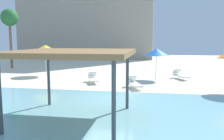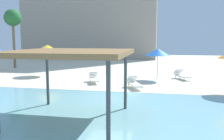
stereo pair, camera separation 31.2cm
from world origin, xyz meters
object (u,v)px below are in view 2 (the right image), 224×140
object	(u,v)px
lounge_chair_2	(94,78)
lounge_chair_1	(134,83)
shade_pavilion	(70,55)
lounge_chair_4	(181,75)
palm_tree_0	(13,19)
beach_umbrella_blue_2	(158,52)
beach_umbrella_yellow_0	(47,48)

from	to	relation	value
lounge_chair_2	lounge_chair_1	bearing A→B (deg)	44.52
shade_pavilion	lounge_chair_4	bearing A→B (deg)	65.45
palm_tree_0	shade_pavilion	bearing A→B (deg)	-51.62
beach_umbrella_blue_2	lounge_chair_4	bearing A→B (deg)	16.84
shade_pavilion	lounge_chair_4	world-z (taller)	shade_pavilion
shade_pavilion	beach_umbrella_blue_2	world-z (taller)	shade_pavilion
shade_pavilion	lounge_chair_2	size ratio (longest dim) A/B	2.27
beach_umbrella_yellow_0	lounge_chair_1	xyz separation A→B (m)	(8.30, -4.48, -2.10)
lounge_chair_1	beach_umbrella_yellow_0	bearing A→B (deg)	-140.24
beach_umbrella_blue_2	lounge_chair_2	size ratio (longest dim) A/B	1.26
beach_umbrella_yellow_0	palm_tree_0	bearing A→B (deg)	143.19
lounge_chair_4	shade_pavilion	bearing A→B (deg)	-47.64
beach_umbrella_yellow_0	lounge_chair_2	distance (m)	6.28
shade_pavilion	lounge_chair_1	bearing A→B (deg)	75.47
lounge_chair_2	palm_tree_0	xyz separation A→B (m)	(-11.46, 7.71, 5.16)
lounge_chair_4	palm_tree_0	size ratio (longest dim) A/B	0.30
beach_umbrella_yellow_0	palm_tree_0	distance (m)	8.49
shade_pavilion	lounge_chair_4	xyz separation A→B (m)	(5.23, 11.44, -2.28)
palm_tree_0	lounge_chair_1	bearing A→B (deg)	-32.21
beach_umbrella_blue_2	palm_tree_0	xyz separation A→B (m)	(-16.10, 5.35, 3.28)
lounge_chair_1	shade_pavilion	bearing A→B (deg)	-36.43
shade_pavilion	beach_umbrella_blue_2	xyz separation A→B (m)	(3.27, 10.85, -0.41)
beach_umbrella_yellow_0	lounge_chair_2	size ratio (longest dim) A/B	1.38
lounge_chair_2	palm_tree_0	world-z (taller)	palm_tree_0
beach_umbrella_blue_2	lounge_chair_2	world-z (taller)	beach_umbrella_blue_2
lounge_chair_1	lounge_chair_2	size ratio (longest dim) A/B	1.00
shade_pavilion	palm_tree_0	distance (m)	20.87
shade_pavilion	lounge_chair_1	xyz separation A→B (m)	(1.81, 6.98, -2.28)
lounge_chair_1	lounge_chair_2	bearing A→B (deg)	-137.29
shade_pavilion	lounge_chair_1	world-z (taller)	shade_pavilion
shade_pavilion	lounge_chair_1	size ratio (longest dim) A/B	2.27
lounge_chair_2	palm_tree_0	distance (m)	14.75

